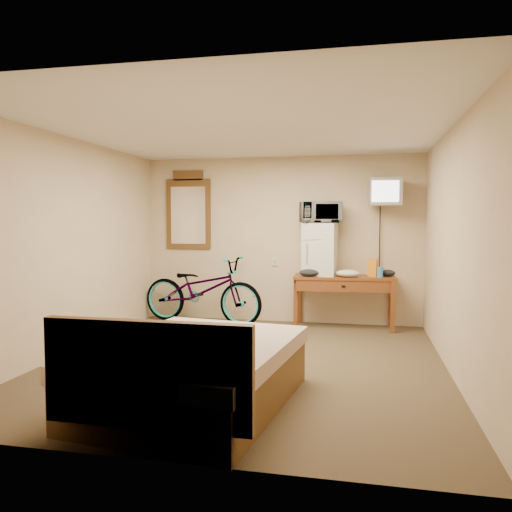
% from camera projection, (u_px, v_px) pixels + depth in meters
% --- Properties ---
extents(room, '(4.60, 4.64, 2.50)m').
position_uv_depth(room, '(246.00, 248.00, 5.33)').
color(room, '#3D2F1E').
rests_on(room, ground).
extents(desk, '(1.47, 0.64, 0.75)m').
position_uv_depth(desk, '(344.00, 284.00, 7.13)').
color(desk, brown).
rests_on(desk, floor).
extents(mini_fridge, '(0.50, 0.48, 0.76)m').
position_uv_depth(mini_fridge, '(320.00, 249.00, 7.21)').
color(mini_fridge, silver).
rests_on(mini_fridge, desk).
extents(microwave, '(0.64, 0.52, 0.31)m').
position_uv_depth(microwave, '(320.00, 212.00, 7.17)').
color(microwave, silver).
rests_on(microwave, mini_fridge).
extents(snack_bag, '(0.14, 0.11, 0.25)m').
position_uv_depth(snack_bag, '(373.00, 268.00, 7.04)').
color(snack_bag, orange).
rests_on(snack_bag, desk).
extents(blue_cup, '(0.08, 0.08, 0.15)m').
position_uv_depth(blue_cup, '(380.00, 272.00, 6.95)').
color(blue_cup, '#3888C1').
rests_on(blue_cup, desk).
extents(cloth_cream, '(0.33, 0.26, 0.10)m').
position_uv_depth(cloth_cream, '(348.00, 273.00, 7.00)').
color(cloth_cream, beige).
rests_on(cloth_cream, desk).
extents(cloth_dark_a, '(0.29, 0.21, 0.11)m').
position_uv_depth(cloth_dark_a, '(309.00, 273.00, 7.07)').
color(cloth_dark_a, black).
rests_on(cloth_dark_a, desk).
extents(cloth_dark_b, '(0.21, 0.17, 0.10)m').
position_uv_depth(cloth_dark_b, '(388.00, 273.00, 7.09)').
color(cloth_dark_b, black).
rests_on(cloth_dark_b, desk).
extents(crt_television, '(0.46, 0.57, 0.38)m').
position_uv_depth(crt_television, '(385.00, 192.00, 6.95)').
color(crt_television, black).
rests_on(crt_television, room).
extents(wall_mirror, '(0.72, 0.04, 1.22)m').
position_uv_depth(wall_mirror, '(188.00, 211.00, 7.82)').
color(wall_mirror, brown).
rests_on(wall_mirror, room).
extents(bicycle, '(2.00, 0.95, 1.01)m').
position_uv_depth(bicycle, '(202.00, 290.00, 7.49)').
color(bicycle, black).
rests_on(bicycle, floor).
extents(bed, '(1.69, 2.09, 0.90)m').
position_uv_depth(bed, '(192.00, 372.00, 4.08)').
color(bed, brown).
rests_on(bed, floor).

